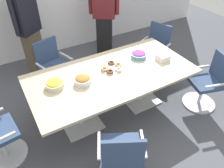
# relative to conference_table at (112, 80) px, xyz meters

# --- Properties ---
(ground_plane) EXTENTS (10.00, 10.00, 0.01)m
(ground_plane) POSITION_rel_conference_table_xyz_m (0.00, 0.00, -0.63)
(ground_plane) COLOR #4C4F56
(conference_table) EXTENTS (2.40, 1.20, 0.75)m
(conference_table) POSITION_rel_conference_table_xyz_m (0.00, 0.00, 0.00)
(conference_table) COLOR #CCB793
(conference_table) RESTS_ON ground
(office_chair_0) EXTENTS (0.73, 0.73, 0.91)m
(office_chair_0) POSITION_rel_conference_table_xyz_m (-0.49, -1.06, -0.22)
(office_chair_0) COLOR silver
(office_chair_0) RESTS_ON ground
(office_chair_1) EXTENTS (0.67, 0.67, 0.91)m
(office_chair_1) POSITION_rel_conference_table_xyz_m (1.41, -0.61, -0.22)
(office_chair_1) COLOR silver
(office_chair_1) RESTS_ON ground
(office_chair_2) EXTENTS (0.71, 0.71, 0.91)m
(office_chair_2) POSITION_rel_conference_table_xyz_m (1.36, 0.66, -0.22)
(office_chair_2) COLOR silver
(office_chair_2) RESTS_ON ground
(office_chair_3) EXTENTS (0.68, 0.68, 0.91)m
(office_chair_3) POSITION_rel_conference_table_xyz_m (-0.57, 1.04, -0.22)
(office_chair_3) COLOR silver
(office_chair_3) RESTS_ON ground
(person_standing_0) EXTENTS (0.54, 0.44, 1.78)m
(person_standing_0) POSITION_rel_conference_table_xyz_m (-0.73, 1.74, 0.31)
(person_standing_0) COLOR brown
(person_standing_0) RESTS_ON ground
(person_standing_1) EXTENTS (0.55, 0.43, 1.84)m
(person_standing_1) POSITION_rel_conference_table_xyz_m (0.75, 1.62, 0.34)
(person_standing_1) COLOR black
(person_standing_1) RESTS_ON ground
(snack_bowl_pretzels) EXTENTS (0.23, 0.23, 0.11)m
(snack_bowl_pretzels) POSITION_rel_conference_table_xyz_m (-0.46, 0.00, 0.18)
(snack_bowl_pretzels) COLOR white
(snack_bowl_pretzels) RESTS_ON conference_table
(snack_bowl_candy_mix) EXTENTS (0.25, 0.25, 0.10)m
(snack_bowl_candy_mix) POSITION_rel_conference_table_xyz_m (0.59, 0.17, 0.17)
(snack_bowl_candy_mix) COLOR #4C9EC6
(snack_bowl_candy_mix) RESTS_ON conference_table
(snack_bowl_chips_yellow) EXTENTS (0.25, 0.25, 0.11)m
(snack_bowl_chips_yellow) POSITION_rel_conference_table_xyz_m (-0.81, 0.11, 0.18)
(snack_bowl_chips_yellow) COLOR beige
(snack_bowl_chips_yellow) RESTS_ON conference_table
(donut_platter) EXTENTS (0.34, 0.33, 0.04)m
(donut_platter) POSITION_rel_conference_table_xyz_m (0.05, 0.10, 0.14)
(donut_platter) COLOR white
(donut_platter) RESTS_ON conference_table
(napkin_pile) EXTENTS (0.18, 0.18, 0.09)m
(napkin_pile) POSITION_rel_conference_table_xyz_m (0.87, -0.08, 0.17)
(napkin_pile) COLOR white
(napkin_pile) RESTS_ON conference_table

